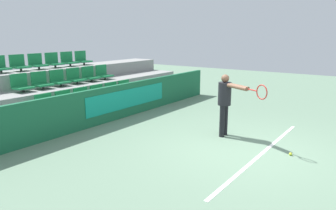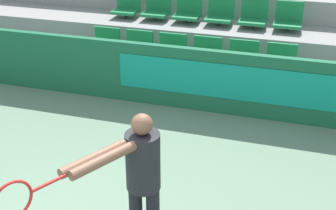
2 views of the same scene
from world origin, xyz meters
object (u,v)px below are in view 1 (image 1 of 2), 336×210
at_px(stadium_chair_7, 41,82).
at_px(stadium_chair_15, 54,62).
at_px(stadium_chair_4, 113,92).
at_px(stadium_chair_8, 59,80).
at_px(stadium_chair_5, 126,89).
at_px(stadium_chair_9, 75,77).
at_px(stadium_chair_16, 69,60).
at_px(tennis_ball, 291,154).
at_px(stadium_chair_14, 37,63).
at_px(stadium_chair_0, 46,105).
at_px(stadium_chair_13, 19,64).
at_px(stadium_chair_1, 66,101).
at_px(stadium_chair_6, 21,85).
at_px(stadium_chair_10, 90,75).
at_px(tennis_player, 226,99).
at_px(stadium_chair_2, 83,98).
at_px(stadium_chair_3, 99,95).
at_px(stadium_chair_17, 83,59).
at_px(stadium_chair_11, 103,73).

distance_m(stadium_chair_7, stadium_chair_15, 1.72).
distance_m(stadium_chair_4, stadium_chair_8, 1.72).
distance_m(stadium_chair_5, stadium_chair_9, 1.72).
height_order(stadium_chair_16, tennis_ball, stadium_chair_16).
height_order(stadium_chair_14, stadium_chair_16, same).
bearing_deg(stadium_chair_0, stadium_chair_8, 40.61).
bearing_deg(stadium_chair_13, stadium_chair_5, -40.61).
bearing_deg(stadium_chair_9, stadium_chair_1, -139.39).
height_order(stadium_chair_0, stadium_chair_6, stadium_chair_6).
bearing_deg(stadium_chair_13, stadium_chair_14, 0.00).
height_order(stadium_chair_1, stadium_chair_8, stadium_chair_8).
xyz_separation_m(stadium_chair_10, stadium_chair_16, (0.00, 1.08, 0.46)).
xyz_separation_m(stadium_chair_0, stadium_chair_13, (0.63, 2.15, 0.92)).
relative_size(stadium_chair_4, tennis_player, 0.33).
distance_m(stadium_chair_2, stadium_chair_14, 2.34).
relative_size(stadium_chair_3, stadium_chair_16, 1.00).
relative_size(stadium_chair_17, tennis_ball, 7.72).
bearing_deg(stadium_chair_14, stadium_chair_2, -90.00).
bearing_deg(stadium_chair_8, stadium_chair_6, 180.00).
height_order(stadium_chair_0, tennis_ball, stadium_chair_0).
xyz_separation_m(stadium_chair_1, stadium_chair_14, (0.63, 2.15, 0.92)).
distance_m(stadium_chair_15, stadium_chair_16, 0.63).
xyz_separation_m(stadium_chair_2, stadium_chair_9, (0.63, 1.08, 0.46)).
height_order(stadium_chair_8, stadium_chair_9, same).
distance_m(stadium_chair_3, tennis_ball, 5.89).
bearing_deg(stadium_chair_7, stadium_chair_0, -120.25).
height_order(stadium_chair_10, stadium_chair_17, stadium_chair_17).
xyz_separation_m(stadium_chair_9, stadium_chair_14, (-0.63, 1.08, 0.46)).
xyz_separation_m(stadium_chair_2, tennis_player, (0.93, -4.16, 0.30)).
distance_m(stadium_chair_2, stadium_chair_17, 3.00).
height_order(stadium_chair_0, stadium_chair_13, stadium_chair_13).
distance_m(stadium_chair_3, stadium_chair_10, 1.33).
bearing_deg(stadium_chair_9, stadium_chair_6, 180.00).
bearing_deg(stadium_chair_9, tennis_ball, -90.73).
distance_m(stadium_chair_0, stadium_chair_2, 1.26).
xyz_separation_m(stadium_chair_6, stadium_chair_16, (2.51, 1.08, 0.46)).
bearing_deg(stadium_chair_7, tennis_player, -73.43).
bearing_deg(stadium_chair_6, stadium_chair_0, -90.00).
xyz_separation_m(stadium_chair_8, stadium_chair_15, (0.63, 1.08, 0.46)).
xyz_separation_m(stadium_chair_0, stadium_chair_8, (1.26, 1.08, 0.46)).
distance_m(stadium_chair_0, tennis_ball, 6.16).
xyz_separation_m(stadium_chair_8, stadium_chair_11, (1.88, 0.00, 0.00)).
distance_m(stadium_chair_6, stadium_chair_9, 1.88).
bearing_deg(stadium_chair_13, stadium_chair_10, -29.75).
xyz_separation_m(stadium_chair_4, stadium_chair_13, (-1.88, 2.15, 0.92)).
xyz_separation_m(stadium_chair_14, tennis_player, (0.93, -6.31, -0.62)).
bearing_deg(stadium_chair_11, stadium_chair_2, -150.25).
xyz_separation_m(stadium_chair_10, stadium_chair_13, (-1.88, 1.08, 0.46)).
bearing_deg(stadium_chair_13, stadium_chair_3, -59.75).
xyz_separation_m(stadium_chair_13, tennis_ball, (1.17, -8.01, -1.55)).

